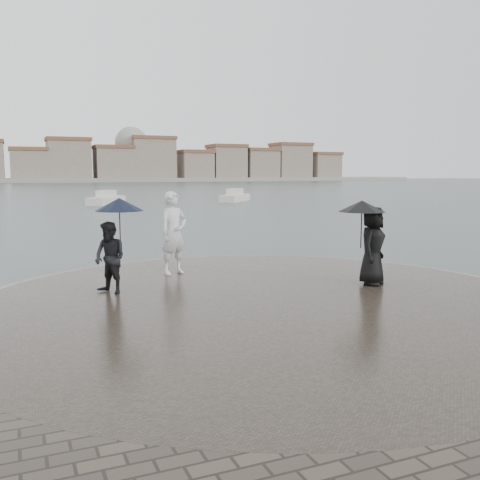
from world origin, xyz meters
name	(u,v)px	position (x,y,z in m)	size (l,w,h in m)	color
ground	(370,378)	(0.00, 0.00, 0.00)	(400.00, 400.00, 0.00)	#2B3835
kerb_ring	(265,310)	(0.00, 3.50, 0.16)	(12.50, 12.50, 0.32)	gray
quay_tip	(265,309)	(0.00, 3.50, 0.18)	(11.90, 11.90, 0.36)	#2D261E
statue	(174,233)	(-0.89, 7.03, 1.41)	(0.77, 0.50, 2.11)	silver
visitor_left	(113,241)	(-2.68, 5.46, 1.49)	(1.23, 1.10, 2.04)	black
visitor_right	(370,236)	(2.90, 3.99, 1.50)	(1.33, 1.15, 1.95)	black
far_skyline	(5,163)	(-6.29, 160.71, 5.61)	(260.00, 20.00, 37.00)	gray
boats	(89,202)	(1.35, 41.20, 0.38)	(36.17, 14.77, 1.50)	silver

